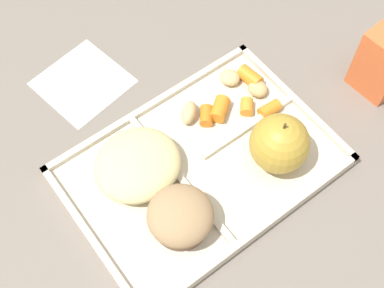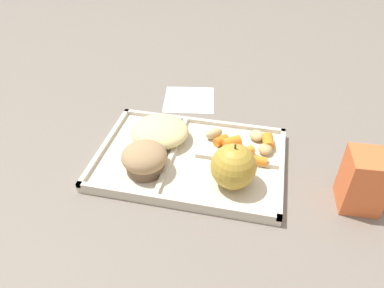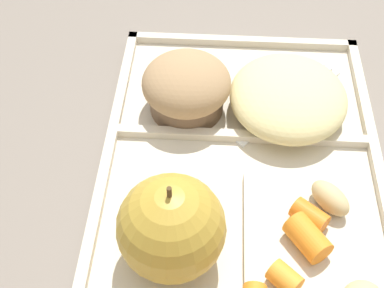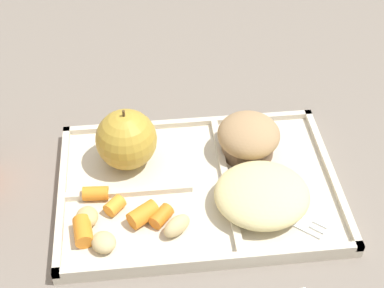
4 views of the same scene
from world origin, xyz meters
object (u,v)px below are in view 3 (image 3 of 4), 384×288
(lunch_tray, at_px, (241,173))
(bran_muffin, at_px, (186,87))
(plastic_fork, at_px, (295,98))
(green_apple, at_px, (171,228))

(lunch_tray, relative_size, bran_muffin, 4.27)
(bran_muffin, height_order, plastic_fork, bran_muffin)
(lunch_tray, relative_size, plastic_fork, 2.95)
(green_apple, bearing_deg, lunch_tray, -31.10)
(green_apple, height_order, bran_muffin, green_apple)
(green_apple, distance_m, bran_muffin, 0.17)
(green_apple, xyz_separation_m, bran_muffin, (0.17, 0.00, -0.01))
(bran_muffin, bearing_deg, plastic_fork, -79.93)
(green_apple, distance_m, plastic_fork, 0.22)
(green_apple, height_order, plastic_fork, green_apple)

